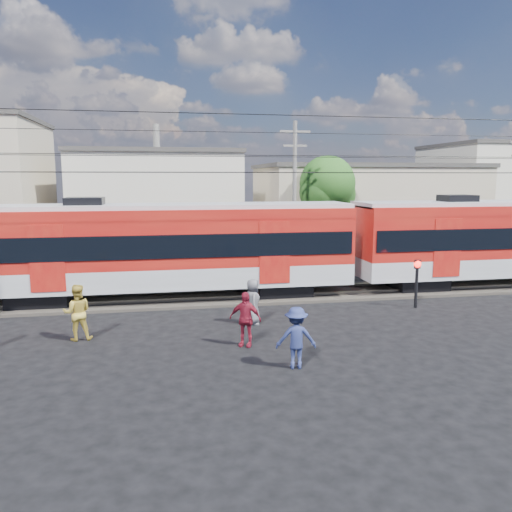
% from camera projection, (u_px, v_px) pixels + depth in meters
% --- Properties ---
extents(ground, '(120.00, 120.00, 0.00)m').
position_uv_depth(ground, '(222.00, 365.00, 14.19)').
color(ground, black).
rests_on(ground, ground).
extents(track_bed, '(70.00, 3.40, 0.12)m').
position_uv_depth(track_bed, '(202.00, 297.00, 21.96)').
color(track_bed, '#2D2823').
rests_on(track_bed, ground).
extents(rail_near, '(70.00, 0.12, 0.12)m').
position_uv_depth(rail_near, '(203.00, 299.00, 21.21)').
color(rail_near, '#59544C').
rests_on(rail_near, track_bed).
extents(rail_far, '(70.00, 0.12, 0.12)m').
position_uv_depth(rail_far, '(200.00, 291.00, 22.67)').
color(rail_far, '#59544C').
rests_on(rail_far, track_bed).
extents(commuter_train, '(50.30, 3.08, 4.17)m').
position_uv_depth(commuter_train, '(170.00, 245.00, 21.37)').
color(commuter_train, black).
rests_on(commuter_train, ground).
extents(building_midwest, '(12.24, 12.24, 7.30)m').
position_uv_depth(building_midwest, '(158.00, 198.00, 39.52)').
color(building_midwest, beige).
rests_on(building_midwest, ground).
extents(building_mideast, '(16.32, 10.20, 6.30)m').
position_uv_depth(building_mideast, '(363.00, 205.00, 39.50)').
color(building_mideast, tan).
rests_on(building_mideast, ground).
extents(building_east, '(10.20, 10.20, 8.30)m').
position_uv_depth(building_east, '(491.00, 190.00, 45.71)').
color(building_east, beige).
rests_on(building_east, ground).
extents(utility_pole_mid, '(1.80, 0.24, 8.50)m').
position_uv_depth(utility_pole_mid, '(294.00, 191.00, 29.13)').
color(utility_pole_mid, slate).
rests_on(utility_pole_mid, ground).
extents(tree_near, '(3.82, 3.64, 6.72)m').
position_uv_depth(tree_near, '(330.00, 187.00, 32.68)').
color(tree_near, '#382619').
rests_on(tree_near, ground).
extents(pedestrian_b, '(0.97, 0.79, 1.86)m').
position_uv_depth(pedestrian_b, '(77.00, 312.00, 16.26)').
color(pedestrian_b, gold).
rests_on(pedestrian_b, ground).
extents(pedestrian_c, '(1.21, 0.80, 1.75)m').
position_uv_depth(pedestrian_c, '(296.00, 338.00, 13.86)').
color(pedestrian_c, navy).
rests_on(pedestrian_c, ground).
extents(pedestrian_d, '(1.11, 0.82, 1.75)m').
position_uv_depth(pedestrian_d, '(245.00, 319.00, 15.69)').
color(pedestrian_d, maroon).
rests_on(pedestrian_d, ground).
extents(pedestrian_e, '(0.59, 0.86, 1.67)m').
position_uv_depth(pedestrian_e, '(253.00, 302.00, 18.05)').
color(pedestrian_e, '#535358').
rests_on(pedestrian_e, ground).
extents(crossing_signal, '(0.29, 0.29, 2.00)m').
position_uv_depth(crossing_signal, '(417.00, 275.00, 20.23)').
color(crossing_signal, black).
rests_on(crossing_signal, ground).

